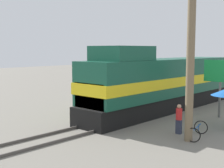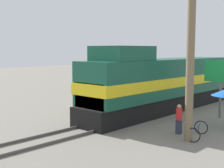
{
  "view_description": "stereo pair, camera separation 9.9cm",
  "coord_description": "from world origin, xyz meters",
  "px_view_note": "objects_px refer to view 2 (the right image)",
  "views": [
    {
      "loc": [
        12.95,
        -16.95,
        4.62
      ],
      "look_at": [
        1.2,
        -4.18,
        2.69
      ],
      "focal_mm": 50.0,
      "sensor_mm": 36.0,
      "label": 1
    },
    {
      "loc": [
        13.02,
        -16.88,
        4.62
      ],
      "look_at": [
        1.2,
        -4.18,
        2.69
      ],
      "focal_mm": 50.0,
      "sensor_mm": 36.0,
      "label": 2
    }
  ],
  "objects_px": {
    "locomotive": "(162,83)",
    "bicycle": "(197,131)",
    "utility_pole": "(191,42)",
    "billboard_sign": "(221,74)",
    "person_bystander": "(179,118)"
  },
  "relations": [
    {
      "from": "utility_pole",
      "to": "billboard_sign",
      "type": "bearing_deg",
      "value": 100.57
    },
    {
      "from": "person_bystander",
      "to": "bicycle",
      "type": "distance_m",
      "value": 1.25
    },
    {
      "from": "locomotive",
      "to": "billboard_sign",
      "type": "relative_size",
      "value": 4.18
    },
    {
      "from": "utility_pole",
      "to": "person_bystander",
      "type": "distance_m",
      "value": 4.34
    },
    {
      "from": "billboard_sign",
      "to": "bicycle",
      "type": "distance_m",
      "value": 6.28
    },
    {
      "from": "person_bystander",
      "to": "bicycle",
      "type": "relative_size",
      "value": 0.85
    },
    {
      "from": "utility_pole",
      "to": "billboard_sign",
      "type": "distance_m",
      "value": 6.8
    },
    {
      "from": "billboard_sign",
      "to": "bicycle",
      "type": "xyz_separation_m",
      "value": [
        1.27,
        -5.59,
        -2.57
      ]
    },
    {
      "from": "locomotive",
      "to": "bicycle",
      "type": "distance_m",
      "value": 7.44
    },
    {
      "from": "locomotive",
      "to": "bicycle",
      "type": "xyz_separation_m",
      "value": [
        5.45,
        -4.77,
        -1.73
      ]
    },
    {
      "from": "bicycle",
      "to": "utility_pole",
      "type": "bearing_deg",
      "value": 69.95
    },
    {
      "from": "person_bystander",
      "to": "bicycle",
      "type": "bearing_deg",
      "value": -3.63
    },
    {
      "from": "locomotive",
      "to": "bicycle",
      "type": "relative_size",
      "value": 8.45
    },
    {
      "from": "billboard_sign",
      "to": "locomotive",
      "type": "bearing_deg",
      "value": -168.86
    },
    {
      "from": "utility_pole",
      "to": "person_bystander",
      "type": "xyz_separation_m",
      "value": [
        -1.06,
        0.86,
        -4.11
      ]
    }
  ]
}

